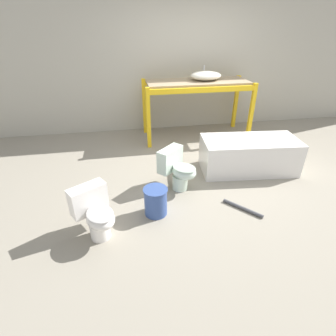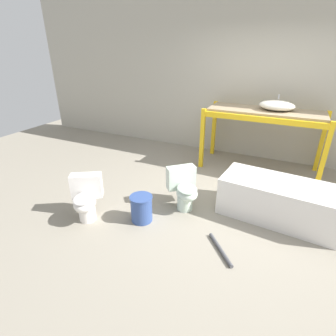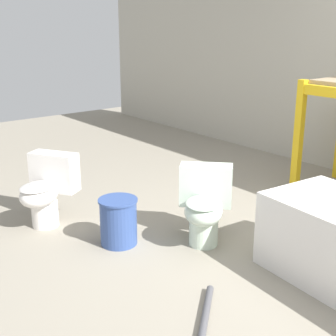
# 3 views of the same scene
# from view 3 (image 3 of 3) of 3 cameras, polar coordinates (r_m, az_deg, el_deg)

# --- Properties ---
(ground_plane) EXTENTS (12.00, 12.00, 0.00)m
(ground_plane) POSITION_cam_3_polar(r_m,az_deg,el_deg) (3.49, 16.23, -10.64)
(ground_plane) COLOR gray
(toilet_near) EXTENTS (0.58, 0.59, 0.57)m
(toilet_near) POSITION_cam_3_polar(r_m,az_deg,el_deg) (3.49, 4.47, -4.39)
(toilet_near) COLOR silver
(toilet_near) RESTS_ON ground_plane
(toilet_far) EXTENTS (0.54, 0.59, 0.57)m
(toilet_far) POSITION_cam_3_polar(r_m,az_deg,el_deg) (3.92, -14.61, -2.43)
(toilet_far) COLOR white
(toilet_far) RESTS_ON ground_plane
(bucket_white) EXTENTS (0.29, 0.29, 0.36)m
(bucket_white) POSITION_cam_3_polar(r_m,az_deg,el_deg) (3.52, -6.06, -6.38)
(bucket_white) COLOR #334C8C
(bucket_white) RESTS_ON ground_plane
(loose_pipe) EXTENTS (0.38, 0.43, 0.04)m
(loose_pipe) POSITION_cam_3_polar(r_m,az_deg,el_deg) (2.78, 4.63, -17.25)
(loose_pipe) COLOR #4C4C51
(loose_pipe) RESTS_ON ground_plane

